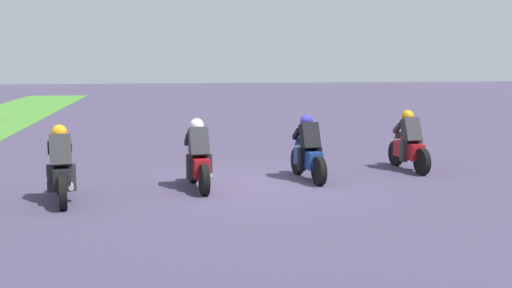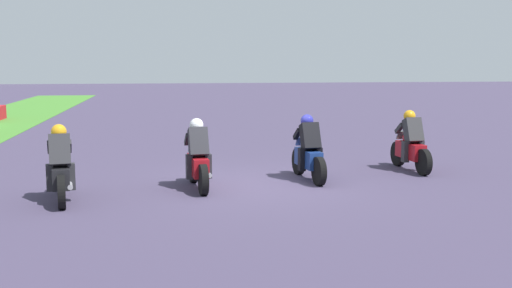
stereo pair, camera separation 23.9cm
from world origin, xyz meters
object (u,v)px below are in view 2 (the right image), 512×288
at_px(rider_lane_a, 411,146).
at_px(rider_lane_c, 198,160).
at_px(rider_lane_b, 309,153).
at_px(rider_lane_d, 61,170).

relative_size(rider_lane_a, rider_lane_c, 1.00).
height_order(rider_lane_b, rider_lane_c, same).
relative_size(rider_lane_a, rider_lane_d, 1.01).
bearing_deg(rider_lane_d, rider_lane_b, -84.39).
xyz_separation_m(rider_lane_a, rider_lane_c, (-1.43, 5.38, 0.00)).
xyz_separation_m(rider_lane_a, rider_lane_b, (-0.82, 2.80, 0.00)).
xyz_separation_m(rider_lane_c, rider_lane_d, (-0.84, 2.72, 0.00)).
height_order(rider_lane_b, rider_lane_d, same).
xyz_separation_m(rider_lane_a, rider_lane_d, (-2.27, 8.10, 0.00)).
bearing_deg(rider_lane_b, rider_lane_c, 96.70).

